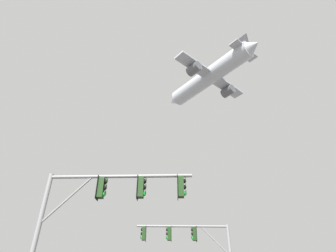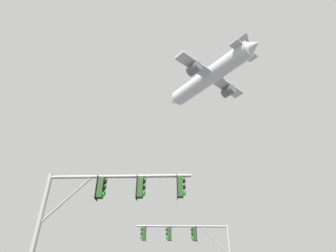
{
  "view_description": "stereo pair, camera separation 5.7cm",
  "coord_description": "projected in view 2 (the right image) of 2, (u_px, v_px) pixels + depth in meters",
  "views": [
    {
      "loc": [
        -0.32,
        -4.12,
        1.47
      ],
      "look_at": [
        0.42,
        18.34,
        15.76
      ],
      "focal_mm": 29.09,
      "sensor_mm": 36.0,
      "label": 1
    },
    {
      "loc": [
        -0.26,
        -4.12,
        1.47
      ],
      "look_at": [
        0.42,
        18.34,
        15.76
      ],
      "focal_mm": 29.09,
      "sensor_mm": 36.0,
      "label": 2
    }
  ],
  "objects": [
    {
      "name": "airplane",
      "position": [
        210.0,
        77.0,
        52.02
      ],
      "size": [
        16.02,
        18.92,
        6.03
      ],
      "color": "#B7BCC6"
    },
    {
      "name": "signal_pole_far",
      "position": [
        192.0,
        244.0,
        19.2
      ],
      "size": [
        6.7,
        0.47,
        6.08
      ],
      "color": "gray",
      "rests_on": "ground"
    },
    {
      "name": "signal_pole_near",
      "position": [
        102.0,
        204.0,
        11.52
      ],
      "size": [
        6.44,
        0.69,
        6.24
      ],
      "color": "gray",
      "rests_on": "ground"
    }
  ]
}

